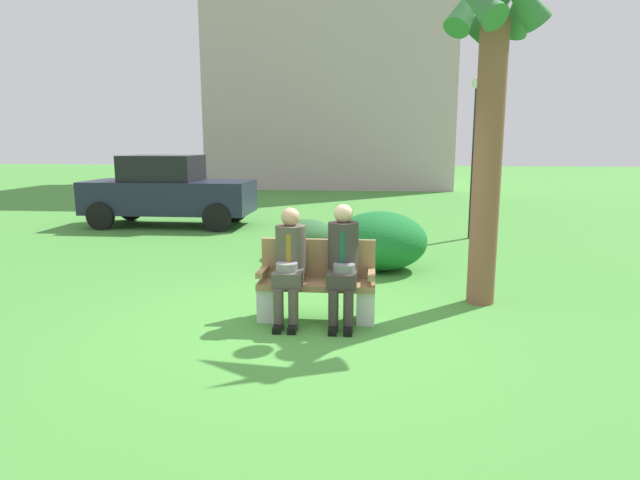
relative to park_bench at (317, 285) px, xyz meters
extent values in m
plane|color=#468E39|center=(-0.18, -0.26, -0.39)|extent=(80.00, 80.00, 0.00)
cube|color=#99754C|center=(0.00, -0.05, 0.02)|extent=(1.31, 0.44, 0.07)
cube|color=#99754C|center=(0.00, 0.14, 0.28)|extent=(1.31, 0.06, 0.45)
cube|color=#99754C|center=(-0.61, -0.05, 0.16)|extent=(0.08, 0.44, 0.06)
cube|color=#99754C|center=(0.61, -0.05, 0.16)|extent=(0.08, 0.44, 0.06)
cube|color=silver|center=(-0.55, -0.05, -0.20)|extent=(0.20, 0.37, 0.38)
cube|color=silver|center=(0.55, -0.05, -0.20)|extent=(0.20, 0.37, 0.38)
cube|color=#4C473D|center=(-0.29, -0.22, 0.14)|extent=(0.32, 0.38, 0.16)
cylinder|color=#4C473D|center=(-0.37, -0.41, -0.17)|extent=(0.11, 0.11, 0.45)
cylinder|color=#4C473D|center=(-0.21, -0.41, -0.17)|extent=(0.11, 0.11, 0.45)
cube|color=black|center=(-0.37, -0.47, -0.36)|extent=(0.09, 0.22, 0.07)
cube|color=black|center=(-0.21, -0.47, -0.36)|extent=(0.09, 0.22, 0.07)
cylinder|color=#4C473D|center=(-0.29, -0.03, 0.44)|extent=(0.34, 0.34, 0.50)
cube|color=olive|center=(-0.29, -0.19, 0.46)|extent=(0.05, 0.01, 0.32)
sphere|color=tan|center=(-0.29, -0.03, 0.78)|extent=(0.21, 0.21, 0.21)
cylinder|color=gray|center=(-0.31, -0.24, 0.26)|extent=(0.24, 0.24, 0.09)
cube|color=#38332D|center=(0.29, -0.22, 0.14)|extent=(0.32, 0.38, 0.16)
cylinder|color=#38332D|center=(0.21, -0.41, -0.17)|extent=(0.11, 0.11, 0.45)
cylinder|color=#38332D|center=(0.37, -0.41, -0.17)|extent=(0.11, 0.11, 0.45)
cube|color=black|center=(0.21, -0.47, -0.36)|extent=(0.09, 0.22, 0.07)
cube|color=black|center=(0.37, -0.47, -0.36)|extent=(0.09, 0.22, 0.07)
cylinder|color=#38332D|center=(0.29, -0.03, 0.46)|extent=(0.34, 0.34, 0.54)
cube|color=#144C3D|center=(0.29, -0.19, 0.48)|extent=(0.05, 0.01, 0.35)
sphere|color=tan|center=(0.29, -0.03, 0.83)|extent=(0.21, 0.21, 0.21)
cylinder|color=slate|center=(0.32, -0.24, 0.26)|extent=(0.24, 0.24, 0.09)
cylinder|color=brown|center=(1.99, 0.82, 1.30)|extent=(0.34, 0.34, 3.39)
cone|color=#36743C|center=(2.12, 1.14, 3.26)|extent=(0.98, 0.65, 0.95)
ellipsoid|color=#306234|center=(-0.51, 3.27, -0.06)|extent=(1.07, 0.98, 0.67)
ellipsoid|color=#1A6E2D|center=(0.75, 2.48, 0.07)|extent=(1.48, 1.35, 0.92)
cube|color=#1E2338|center=(-4.19, 6.53, 0.31)|extent=(3.91, 1.59, 0.76)
cube|color=black|center=(-4.34, 6.53, 0.99)|extent=(1.71, 1.37, 0.60)
cylinder|color=black|center=(-2.82, 7.30, -0.07)|extent=(0.64, 0.14, 0.64)
cylinder|color=black|center=(-2.83, 5.74, -0.07)|extent=(0.64, 0.14, 0.64)
cylinder|color=black|center=(-5.55, 7.32, -0.07)|extent=(0.64, 0.14, 0.64)
cylinder|color=black|center=(-5.56, 5.76, -0.07)|extent=(0.64, 0.14, 0.64)
cylinder|color=black|center=(2.68, 5.48, 1.12)|extent=(0.10, 0.10, 3.03)
sphere|color=white|center=(2.68, 5.48, 2.76)|extent=(0.24, 0.24, 0.24)
cube|color=#C1A3AB|center=(-1.24, 20.46, 5.74)|extent=(10.30, 8.50, 12.27)
camera|label=1|loc=(0.59, -5.88, 1.61)|focal=30.17mm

